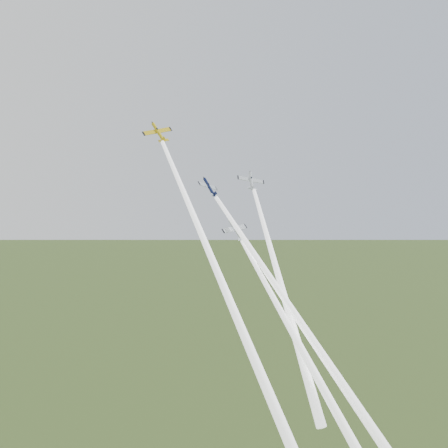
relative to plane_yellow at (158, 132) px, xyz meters
The scene contains 8 objects.
plane_yellow is the anchor object (origin of this frame).
smoke_trail_yellow 41.62m from the plane_yellow, 89.64° to the right, with size 2.17×2.17×76.84m, color white, non-canonical shape.
plane_navy 18.74m from the plane_yellow, 50.54° to the right, with size 6.94×6.89×1.09m, color #0C1438, non-canonical shape.
smoke_trail_navy 54.88m from the plane_yellow, 62.99° to the right, with size 2.17×2.17×66.58m, color white, non-canonical shape.
plane_silver_right 28.17m from the plane_yellow, ahead, with size 7.62×7.56×1.19m, color silver, non-canonical shape.
smoke_trail_silver_right 49.26m from the plane_yellow, 53.25° to the right, with size 2.17×2.17×61.83m, color white, non-canonical shape.
plane_silver_low 31.00m from the plane_yellow, 54.12° to the right, with size 7.42×7.36×1.16m, color #B6BDC5, non-canonical shape.
smoke_trail_silver_low 63.59m from the plane_yellow, 68.63° to the right, with size 2.17×2.17×60.41m, color white, non-canonical shape.
Camera 1 is at (-73.29, -118.49, 101.93)m, focal length 45.00 mm.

